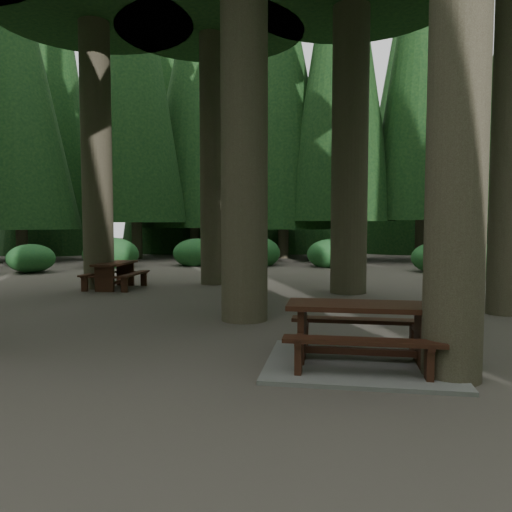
# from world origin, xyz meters

# --- Properties ---
(ground) EXTENTS (80.00, 80.00, 0.00)m
(ground) POSITION_xyz_m (0.00, 0.00, 0.00)
(ground) COLOR #4F4740
(ground) RESTS_ON ground
(picnic_table_a) EXTENTS (2.46, 2.09, 0.78)m
(picnic_table_a) POSITION_xyz_m (2.97, -2.24, 0.27)
(picnic_table_a) COLOR gray
(picnic_table_a) RESTS_ON ground
(picnic_table_b) EXTENTS (1.44, 1.73, 0.70)m
(picnic_table_b) POSITION_xyz_m (-3.68, 3.44, 0.46)
(picnic_table_b) COLOR #34160F
(picnic_table_b) RESTS_ON ground
(shrub_ring) EXTENTS (23.86, 24.64, 1.49)m
(shrub_ring) POSITION_xyz_m (0.70, 0.75, 0.40)
(shrub_ring) COLOR #216232
(shrub_ring) RESTS_ON ground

